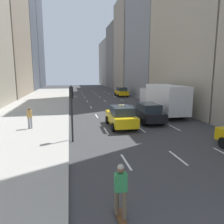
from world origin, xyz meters
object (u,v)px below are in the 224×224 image
traffic_light_pole (72,104)px  taxi_third (122,92)px  skateboarder (121,189)px  taxi_second (121,116)px  box_truck (162,98)px  pedestrian_far_walking (30,117)px  sedan_black_near (147,112)px

traffic_light_pole → taxi_third: bearing=70.1°
taxi_third → skateboarder: (-8.25, -34.39, 0.08)m
traffic_light_pole → taxi_second: bearing=38.3°
taxi_third → skateboarder: size_ratio=2.52×
box_truck → taxi_second: bearing=-140.5°
skateboarder → pedestrian_far_walking: pedestrian_far_walking is taller
sedan_black_near → box_truck: (2.80, 3.16, 0.84)m
pedestrian_far_walking → sedan_black_near: bearing=6.8°
taxi_second → taxi_third: same height
sedan_black_near → pedestrian_far_walking: bearing=-173.2°
pedestrian_far_walking → traffic_light_pole: bearing=-47.1°
sedan_black_near → traffic_light_pole: (-6.75, -4.58, 1.54)m
box_truck → traffic_light_pole: size_ratio=2.33×
box_truck → taxi_third: bearing=90.0°
taxi_third → skateboarder: 35.36m
box_truck → skateboarder: 17.79m
sedan_black_near → pedestrian_far_walking: (-9.91, -1.19, 0.20)m
skateboarder → traffic_light_pole: 8.24m
sedan_black_near → box_truck: 4.30m
sedan_black_near → pedestrian_far_walking: 9.98m
traffic_light_pole → pedestrian_far_walking: bearing=132.9°
pedestrian_far_walking → traffic_light_pole: (3.16, -3.39, 1.34)m
taxi_second → pedestrian_far_walking: 7.12m
skateboarder → box_truck: bearing=62.4°
taxi_third → box_truck: size_ratio=0.52×
pedestrian_far_walking → traffic_light_pole: 4.83m
taxi_second → skateboarder: 11.44m
taxi_second → pedestrian_far_walking: size_ratio=2.67×
taxi_third → box_truck: bearing=-90.0°
taxi_second → sedan_black_near: size_ratio=0.91×
skateboarder → traffic_light_pole: (-1.30, 8.01, 1.45)m
taxi_second → box_truck: (5.60, 4.62, 0.83)m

